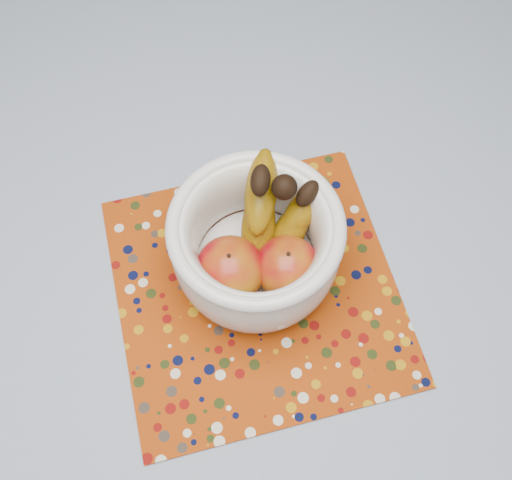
% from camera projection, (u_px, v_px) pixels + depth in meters
% --- Properties ---
extents(table, '(1.20, 1.20, 0.75)m').
position_uv_depth(table, '(217.00, 311.00, 0.88)').
color(table, brown).
rests_on(table, ground).
extents(tablecloth, '(1.32, 1.32, 0.01)m').
position_uv_depth(tablecloth, '(214.00, 291.00, 0.80)').
color(tablecloth, slate).
rests_on(tablecloth, table).
extents(placemat, '(0.45, 0.45, 0.00)m').
position_uv_depth(placemat, '(256.00, 289.00, 0.80)').
color(placemat, '#933308').
rests_on(placemat, tablecloth).
extents(fruit_bowl, '(0.24, 0.22, 0.17)m').
position_uv_depth(fruit_bowl, '(263.00, 240.00, 0.75)').
color(fruit_bowl, white).
rests_on(fruit_bowl, placemat).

